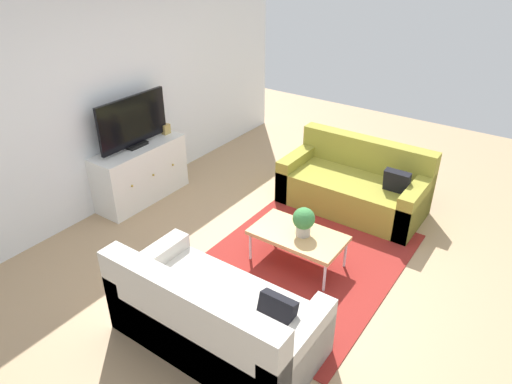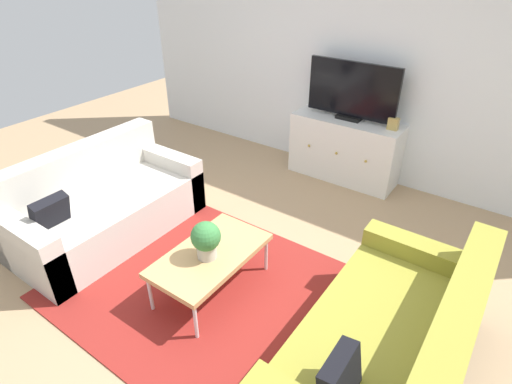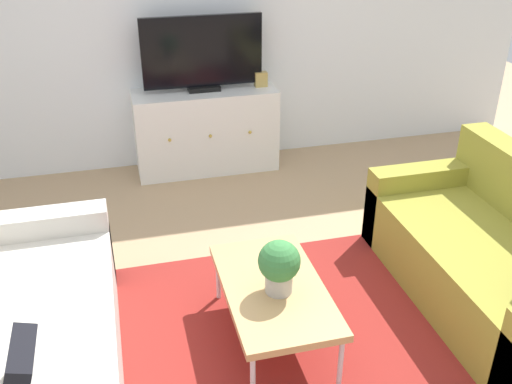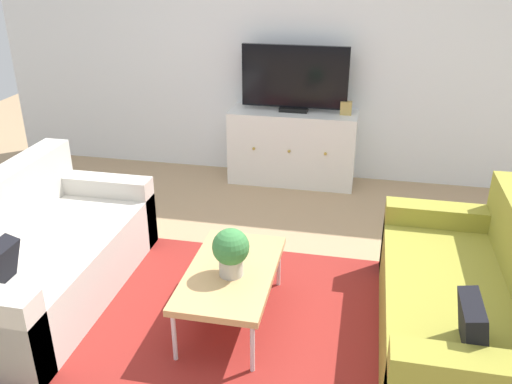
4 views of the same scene
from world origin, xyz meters
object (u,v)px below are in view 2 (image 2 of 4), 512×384
Objects in this scene: couch_left_side at (102,207)px; flat_screen_tv at (352,91)px; couch_right_side at (394,353)px; potted_plant at (206,239)px; tv_console at (344,149)px; coffee_table at (210,256)px; mantel_clock at (393,124)px.

couch_left_side is 1.69× the size of flat_screen_tv.
couch_right_side is at bearing 0.00° from couch_left_side.
potted_plant is 0.25× the size of tv_console.
coffee_table is (1.39, -0.01, 0.07)m from couch_left_side.
couch_right_side reaches higher than potted_plant.
potted_plant is (0.01, -0.05, 0.20)m from coffee_table.
potted_plant is at bearing -102.57° from mantel_clock.
coffee_table is at bearing -91.03° from tv_console.
mantel_clock reaches higher than coffee_table.
tv_console is (0.03, 2.43, -0.18)m from potted_plant.
flat_screen_tv reaches higher than coffee_table.
couch_left_side is 2.87m from couch_right_side.
couch_left_side is 2.90m from flat_screen_tv.
tv_console is 9.75× the size of mantel_clock.
couch_left_side is at bearing 179.52° from coffee_table.
couch_right_side is 1.69× the size of flat_screen_tv.
couch_right_side is at bearing -58.82° from tv_console.
couch_right_side is 1.39× the size of tv_console.
couch_right_side is 13.53× the size of mantel_clock.
couch_right_side is 1.48m from coffee_table.
couch_left_side is at bearing -121.17° from tv_console.
tv_console is (0.04, 2.39, 0.02)m from coffee_table.
coffee_table is 2.49m from mantel_clock.
couch_right_side is (2.87, 0.00, 0.00)m from couch_left_side.
potted_plant is 2.51m from flat_screen_tv.
mantel_clock is (1.95, 2.37, 0.53)m from couch_left_side.
couch_left_side is 1.43m from potted_plant.
couch_right_side reaches higher than tv_console.
couch_right_side is 1.82× the size of coffee_table.
couch_left_side is 1.39× the size of tv_console.
couch_right_side reaches higher than coffee_table.
coffee_table is 0.76× the size of tv_console.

